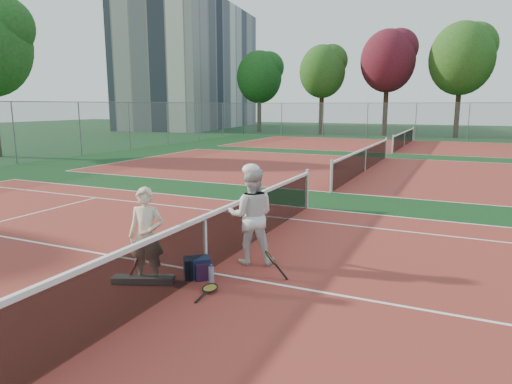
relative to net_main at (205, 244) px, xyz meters
The scene contains 22 objects.
ground 0.51m from the net_main, ahead, with size 130.00×130.00×0.00m, color #0E3314.
court_main 0.51m from the net_main, ahead, with size 23.77×10.97×0.01m, color maroon.
court_far_a 13.51m from the net_main, 90.00° to the left, with size 23.77×10.97×0.01m, color maroon.
court_far_b 27.00m from the net_main, 90.00° to the left, with size 23.77×10.97×0.01m, color maroon.
net_main is the anchor object (origin of this frame).
net_far_a 13.50m from the net_main, 90.00° to the left, with size 0.10×10.98×1.02m, color black, non-canonical shape.
net_far_b 27.00m from the net_main, 90.00° to the left, with size 0.10×10.98×1.02m, color black, non-canonical shape.
fence_back 34.01m from the net_main, 90.00° to the left, with size 32.00×0.06×3.00m, color slate, non-canonical shape.
apartment_block 52.62m from the net_main, 122.47° to the left, with size 10.00×22.00×15.00m, color beige.
player_a 1.03m from the net_main, 127.78° to the right, with size 0.57×0.38×1.57m, color beige.
player_b 1.00m from the net_main, 57.46° to the left, with size 0.86×0.67×1.76m, color silver.
racket_red 1.12m from the net_main, 132.71° to the right, with size 0.33×0.27×0.53m, color maroon, non-canonical shape.
racket_black_held 1.19m from the net_main, ahead, with size 0.38×0.27×0.50m, color black, non-canonical shape.
racket_spare 0.96m from the net_main, 54.66° to the right, with size 0.60×0.27×0.09m, color black, non-canonical shape.
sports_bag_navy 0.43m from the net_main, 92.60° to the right, with size 0.43×0.30×0.34m, color black.
sports_bag_purple 0.45m from the net_main, 74.02° to the right, with size 0.36×0.24×0.29m, color black.
net_cover_canvas 1.17m from the net_main, 130.02° to the right, with size 1.00×0.23×0.10m, color #66625C.
water_bottle 0.68m from the net_main, 50.07° to the right, with size 0.09×0.09×0.30m, color silver.
tree_back_0 41.62m from the net_main, 112.97° to the left, with size 4.68×4.68×8.36m.
tree_back_1 38.02m from the net_main, 103.71° to the left, with size 4.30×4.30×8.40m.
tree_back_maroon 37.77m from the net_main, 94.65° to the left, with size 4.86×4.86×9.51m.
tree_back_3 38.10m from the net_main, 85.36° to the left, with size 5.36×5.36×9.80m.
Camera 1 is at (3.91, -6.43, 2.84)m, focal length 32.00 mm.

